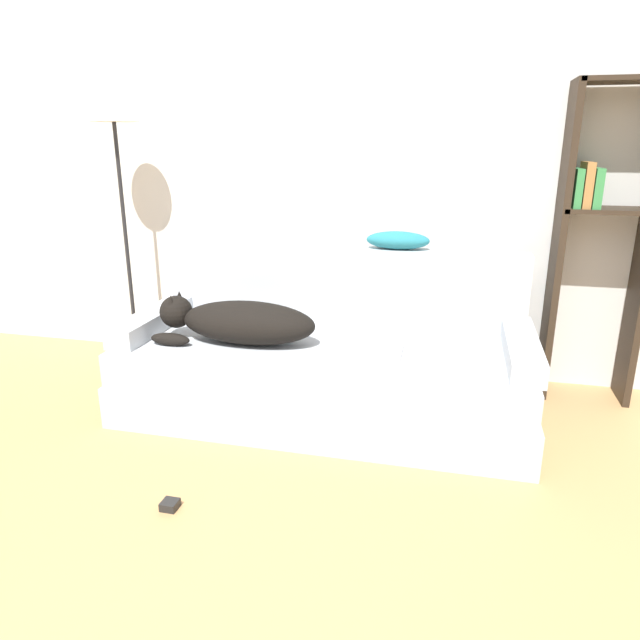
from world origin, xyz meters
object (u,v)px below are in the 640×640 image
(bookshelf, at_px, (601,229))
(laptop, at_px, (369,350))
(dog, at_px, (239,322))
(power_adapter, at_px, (170,505))
(floor_lamp, at_px, (115,131))
(couch, at_px, (324,377))
(throw_pillow, at_px, (398,240))

(bookshelf, bearing_deg, laptop, -150.67)
(dog, height_order, bookshelf, bookshelf)
(dog, bearing_deg, power_adapter, -87.69)
(bookshelf, bearing_deg, floor_lamp, -176.93)
(couch, distance_m, dog, 0.54)
(throw_pillow, relative_size, floor_lamp, 0.20)
(couch, distance_m, throw_pillow, 0.85)
(laptop, bearing_deg, bookshelf, 28.12)
(couch, bearing_deg, dog, -166.58)
(dog, bearing_deg, laptop, 1.81)
(couch, height_order, throw_pillow, throw_pillow)
(throw_pillow, bearing_deg, bookshelf, 7.87)
(laptop, bearing_deg, throw_pillow, 80.24)
(bookshelf, height_order, power_adapter, bookshelf)
(laptop, relative_size, power_adapter, 5.24)
(dog, bearing_deg, bookshelf, 19.92)
(dog, relative_size, power_adapter, 13.17)
(throw_pillow, distance_m, floor_lamp, 1.77)
(dog, height_order, floor_lamp, floor_lamp)
(dog, height_order, throw_pillow, throw_pillow)
(couch, bearing_deg, throw_pillow, 51.67)
(floor_lamp, height_order, power_adapter, floor_lamp)
(dog, xyz_separation_m, floor_lamp, (-0.93, 0.51, 0.94))
(laptop, xyz_separation_m, bookshelf, (1.12, 0.63, 0.55))
(throw_pillow, height_order, power_adapter, throw_pillow)
(couch, distance_m, power_adapter, 1.08)
(dog, distance_m, laptop, 0.68)
(dog, relative_size, bookshelf, 0.50)
(throw_pillow, distance_m, power_adapter, 1.78)
(couch, height_order, power_adapter, couch)
(laptop, relative_size, throw_pillow, 0.97)
(laptop, bearing_deg, floor_lamp, 161.98)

